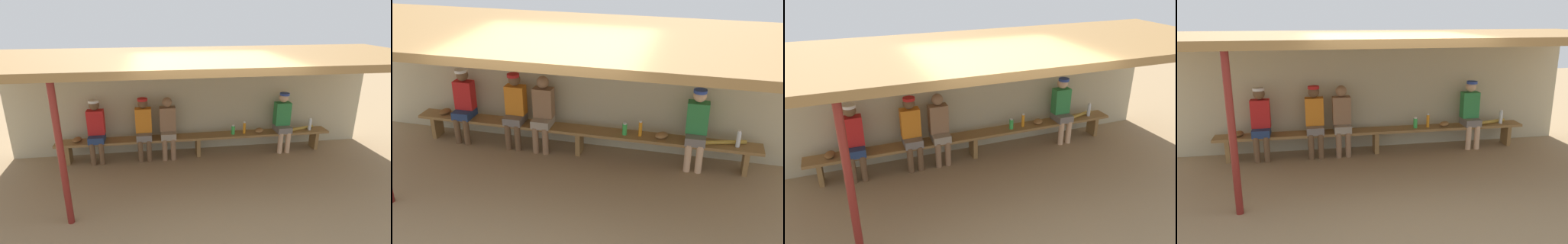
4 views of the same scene
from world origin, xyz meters
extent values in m
plane|color=#937754|center=(0.00, 0.00, 0.00)|extent=(24.00, 24.00, 0.00)
cube|color=#B7AD8C|center=(0.00, 2.00, 1.10)|extent=(8.00, 0.20, 2.20)
cube|color=olive|center=(0.00, 0.70, 2.26)|extent=(8.00, 2.80, 0.12)
cylinder|color=maroon|center=(-2.27, -0.55, 1.10)|extent=(0.10, 0.10, 2.20)
cube|color=olive|center=(0.00, 1.55, 0.43)|extent=(6.00, 0.36, 0.05)
cube|color=olive|center=(-2.75, 1.55, 0.21)|extent=(0.08, 0.29, 0.41)
cube|color=olive|center=(0.00, 1.55, 0.21)|extent=(0.08, 0.29, 0.41)
cube|color=olive|center=(2.75, 1.55, 0.21)|extent=(0.08, 0.29, 0.41)
cube|color=navy|center=(-2.14, 1.53, 0.53)|extent=(0.32, 0.40, 0.14)
cylinder|color=brown|center=(-2.23, 1.37, 0.24)|extent=(0.11, 0.11, 0.48)
cylinder|color=brown|center=(-2.05, 1.37, 0.24)|extent=(0.11, 0.11, 0.48)
cube|color=red|center=(-2.14, 1.61, 0.86)|extent=(0.34, 0.20, 0.52)
sphere|color=brown|center=(-2.14, 1.61, 1.23)|extent=(0.21, 0.21, 0.21)
cylinder|color=white|center=(-2.14, 1.57, 1.32)|extent=(0.21, 0.21, 0.05)
cube|color=slate|center=(1.94, 1.53, 0.53)|extent=(0.32, 0.40, 0.14)
cylinder|color=#DBAD84|center=(1.85, 1.37, 0.24)|extent=(0.11, 0.11, 0.48)
cylinder|color=#DBAD84|center=(2.03, 1.37, 0.24)|extent=(0.11, 0.11, 0.48)
cube|color=#2D8442|center=(1.94, 1.61, 0.86)|extent=(0.34, 0.20, 0.52)
sphere|color=#DBAD84|center=(1.94, 1.61, 1.23)|extent=(0.21, 0.21, 0.21)
cylinder|color=#2D47A5|center=(1.94, 1.57, 1.32)|extent=(0.21, 0.21, 0.05)
cube|color=gray|center=(-0.65, 1.53, 0.53)|extent=(0.32, 0.40, 0.14)
cylinder|color=#8C6647|center=(-0.74, 1.37, 0.24)|extent=(0.11, 0.11, 0.48)
cylinder|color=#8C6647|center=(-0.56, 1.37, 0.24)|extent=(0.11, 0.11, 0.48)
cube|color=#8C6647|center=(-0.65, 1.61, 0.86)|extent=(0.34, 0.20, 0.52)
sphere|color=#8C6647|center=(-0.65, 1.61, 1.23)|extent=(0.21, 0.21, 0.21)
cube|color=slate|center=(-1.16, 1.53, 0.53)|extent=(0.32, 0.40, 0.14)
cylinder|color=brown|center=(-1.25, 1.37, 0.24)|extent=(0.11, 0.11, 0.48)
cylinder|color=brown|center=(-1.07, 1.37, 0.24)|extent=(0.11, 0.11, 0.48)
cube|color=orange|center=(-1.16, 1.61, 0.86)|extent=(0.34, 0.20, 0.52)
sphere|color=brown|center=(-1.16, 1.61, 1.23)|extent=(0.21, 0.21, 0.21)
cylinder|color=red|center=(-1.16, 1.57, 1.32)|extent=(0.21, 0.21, 0.05)
cylinder|color=silver|center=(2.59, 1.52, 0.59)|extent=(0.07, 0.07, 0.26)
cylinder|color=white|center=(2.59, 1.52, 0.73)|extent=(0.05, 0.05, 0.02)
cylinder|color=orange|center=(1.04, 1.53, 0.58)|extent=(0.06, 0.06, 0.25)
cylinder|color=white|center=(1.04, 1.53, 0.72)|extent=(0.04, 0.04, 0.02)
cylinder|color=green|center=(0.79, 1.52, 0.55)|extent=(0.08, 0.08, 0.19)
cylinder|color=white|center=(0.79, 1.52, 0.66)|extent=(0.06, 0.06, 0.02)
ellipsoid|color=brown|center=(-2.56, 1.57, 0.51)|extent=(0.23, 0.28, 0.09)
ellipsoid|color=olive|center=(1.40, 1.55, 0.51)|extent=(0.29, 0.29, 0.09)
cylinder|color=#B28C33|center=(2.34, 1.55, 0.49)|extent=(0.79, 0.28, 0.07)
camera|label=1|loc=(-0.98, -4.80, 3.05)|focal=28.95mm
camera|label=2|loc=(1.83, -5.17, 3.80)|focal=41.56mm
camera|label=3|loc=(-2.18, -4.51, 3.54)|focal=34.51mm
camera|label=4|loc=(-1.34, -5.59, 2.63)|focal=35.97mm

